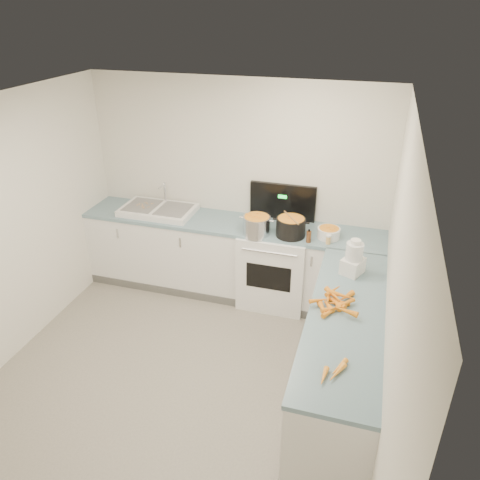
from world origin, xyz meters
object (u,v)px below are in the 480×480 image
(stove, at_px, (275,265))
(steel_pot, at_px, (257,226))
(mixing_bowl, at_px, (329,233))
(black_pot, at_px, (291,228))
(extract_bottle, at_px, (309,237))
(sink, at_px, (158,210))
(food_processor, at_px, (353,259))
(spice_jar, at_px, (328,240))

(stove, height_order, steel_pot, stove)
(steel_pot, height_order, mixing_bowl, steel_pot)
(black_pot, xyz_separation_m, extract_bottle, (0.21, -0.09, -0.03))
(sink, bearing_deg, black_pot, -5.09)
(stove, relative_size, extract_bottle, 10.82)
(sink, xyz_separation_m, food_processor, (2.33, -0.74, 0.11))
(mixing_bowl, relative_size, food_processor, 0.70)
(steel_pot, bearing_deg, mixing_bowl, 8.94)
(black_pot, xyz_separation_m, food_processor, (0.70, -0.59, 0.06))
(mixing_bowl, bearing_deg, black_pot, -169.88)
(extract_bottle, relative_size, spice_jar, 1.48)
(stove, xyz_separation_m, extract_bottle, (0.39, -0.22, 0.53))
(sink, distance_m, extract_bottle, 1.86)
(stove, bearing_deg, spice_jar, -18.60)
(food_processor, bearing_deg, mixing_bowl, 114.42)
(steel_pot, relative_size, food_processor, 0.86)
(stove, relative_size, mixing_bowl, 5.59)
(steel_pot, relative_size, mixing_bowl, 1.23)
(sink, bearing_deg, food_processor, -17.57)
(extract_bottle, relative_size, food_processor, 0.36)
(sink, xyz_separation_m, mixing_bowl, (2.03, -0.07, 0.02))
(sink, distance_m, steel_pot, 1.28)
(stove, bearing_deg, sink, 179.38)
(black_pot, xyz_separation_m, mixing_bowl, (0.40, 0.07, -0.04))
(stove, distance_m, extract_bottle, 0.70)
(sink, bearing_deg, extract_bottle, -7.40)
(stove, distance_m, steel_pot, 0.61)
(extract_bottle, xyz_separation_m, spice_jar, (0.20, 0.02, -0.02))
(sink, distance_m, black_pot, 1.64)
(stove, height_order, spice_jar, stove)
(food_processor, bearing_deg, sink, 162.43)
(extract_bottle, bearing_deg, mixing_bowl, 41.39)
(extract_bottle, bearing_deg, food_processor, -45.56)
(mixing_bowl, xyz_separation_m, extract_bottle, (-0.19, -0.17, 0.01))
(stove, relative_size, food_processor, 3.91)
(steel_pot, bearing_deg, sink, 171.28)
(steel_pot, bearing_deg, extract_bottle, -4.48)
(black_pot, bearing_deg, steel_pot, -172.35)
(stove, xyz_separation_m, food_processor, (0.88, -0.72, 0.61))
(extract_bottle, bearing_deg, steel_pot, 175.52)
(steel_pot, relative_size, black_pot, 0.95)
(black_pot, distance_m, mixing_bowl, 0.41)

